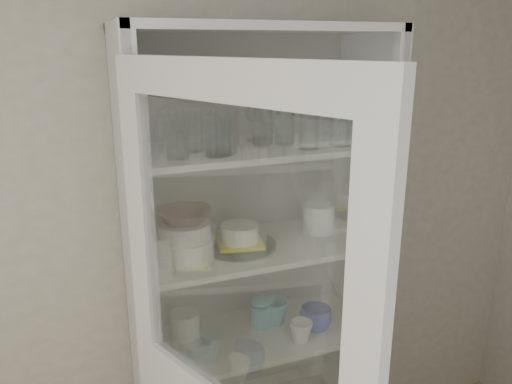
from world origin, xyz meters
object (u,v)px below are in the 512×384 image
object	(u,v)px
goblet_1	(254,121)
mug_white	(301,331)
grey_bowl_stack	(319,218)
plate_stack_front	(185,249)
pantry_cabinet	(251,307)
mug_teal	(276,312)
white_ramekin	(240,233)
mug_blue	(316,319)
yellow_trivet	(240,242)
goblet_3	(339,116)
plate_stack_back	(194,234)
terracotta_bowl	(183,216)
goblet_2	(262,121)
goblet_0	(168,124)
teal_jar	(261,313)
glass_platter	(240,245)
white_canister	(185,328)
cream_bowl	(184,230)
measuring_cups	(193,347)

from	to	relation	value
goblet_1	mug_white	bearing A→B (deg)	-60.12
grey_bowl_stack	plate_stack_front	bearing A→B (deg)	-173.14
pantry_cabinet	mug_teal	bearing A→B (deg)	-20.26
white_ramekin	mug_blue	distance (m)	0.52
goblet_1	yellow_trivet	distance (m)	0.48
goblet_3	white_ramekin	distance (m)	0.65
plate_stack_back	terracotta_bowl	bearing A→B (deg)	-115.10
pantry_cabinet	goblet_3	size ratio (longest dim) A/B	13.10
mug_blue	pantry_cabinet	bearing A→B (deg)	133.65
goblet_3	yellow_trivet	xyz separation A→B (m)	(-0.48, -0.10, -0.46)
goblet_2	mug_white	size ratio (longest dim) A/B	1.62
pantry_cabinet	mug_blue	distance (m)	0.28
goblet_3	goblet_0	bearing A→B (deg)	178.25
plate_stack_front	white_ramekin	size ratio (longest dim) A/B	1.45
terracotta_bowl	teal_jar	xyz separation A→B (m)	(0.34, 0.08, -0.51)
glass_platter	mug_teal	world-z (taller)	glass_platter
mug_blue	white_canister	world-z (taller)	white_canister
goblet_3	plate_stack_back	world-z (taller)	goblet_3
teal_jar	cream_bowl	bearing A→B (deg)	-166.07
goblet_2	plate_stack_front	bearing A→B (deg)	-158.29
glass_platter	grey_bowl_stack	bearing A→B (deg)	6.06
mug_white	white_canister	size ratio (longest dim) A/B	0.67
mug_blue	measuring_cups	distance (m)	0.53
teal_jar	white_canister	size ratio (longest dim) A/B	0.81
mug_white	white_canister	world-z (taller)	white_canister
cream_bowl	glass_platter	size ratio (longest dim) A/B	0.68
goblet_0	teal_jar	bearing A→B (deg)	-11.42
goblet_1	goblet_2	size ratio (longest dim) A/B	1.05
goblet_0	glass_platter	world-z (taller)	goblet_0
goblet_3	terracotta_bowl	world-z (taller)	goblet_3
plate_stack_front	goblet_2	bearing A→B (deg)	21.71
measuring_cups	mug_white	bearing A→B (deg)	-12.07
goblet_0	cream_bowl	bearing A→B (deg)	-87.50
terracotta_bowl	mug_teal	bearing A→B (deg)	10.02
terracotta_bowl	white_ramekin	world-z (taller)	terracotta_bowl
pantry_cabinet	terracotta_bowl	distance (m)	0.59
mug_teal	teal_jar	world-z (taller)	teal_jar
cream_bowl	mug_blue	world-z (taller)	cream_bowl
pantry_cabinet	plate_stack_front	distance (m)	0.48
plate_stack_back	cream_bowl	size ratio (longest dim) A/B	0.97
goblet_2	yellow_trivet	bearing A→B (deg)	-141.09
white_canister	white_ramekin	bearing A→B (deg)	-8.29
white_ramekin	teal_jar	world-z (taller)	white_ramekin
cream_bowl	yellow_trivet	xyz separation A→B (m)	(0.23, 0.03, -0.09)
goblet_0	teal_jar	world-z (taller)	goblet_0
pantry_cabinet	yellow_trivet	world-z (taller)	pantry_cabinet
goblet_1	plate_stack_front	bearing A→B (deg)	-159.50
glass_platter	cream_bowl	bearing A→B (deg)	-171.85
goblet_2	measuring_cups	size ratio (longest dim) A/B	1.46
plate_stack_back	yellow_trivet	size ratio (longest dim) A/B	1.10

